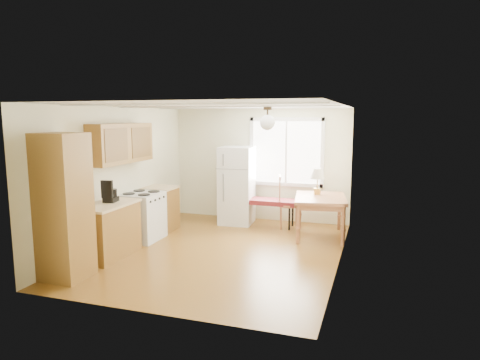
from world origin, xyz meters
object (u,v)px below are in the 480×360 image
at_px(bench, 266,202).
at_px(dining_table, 320,202).
at_px(refrigerator, 237,185).
at_px(chair, 284,198).

xyz_separation_m(bench, dining_table, (1.19, -0.45, 0.16)).
bearing_deg(refrigerator, chair, -8.03).
relative_size(refrigerator, chair, 1.52).
xyz_separation_m(bench, chair, (0.39, -0.03, 0.11)).
xyz_separation_m(refrigerator, bench, (0.68, -0.05, -0.32)).
distance_m(bench, dining_table, 1.28).
bearing_deg(refrigerator, dining_table, -18.68).
distance_m(bench, chair, 0.40).
xyz_separation_m(refrigerator, dining_table, (1.87, -0.51, -0.15)).
bearing_deg(bench, refrigerator, 175.44).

